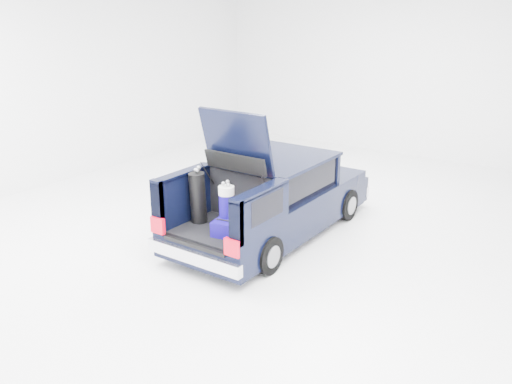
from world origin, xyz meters
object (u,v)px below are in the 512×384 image
Objects in this scene: car at (275,198)px; blue_duffel at (229,229)px; black_golf_bag at (198,197)px; blue_golf_bag at (227,208)px; red_suitcase at (259,211)px.

car is 8.38× the size of blue_duffel.
black_golf_bag is 1.13× the size of blue_golf_bag.
blue_duffel is at bearing -80.96° from car.
red_suitcase is at bearing 19.02° from black_golf_bag.
red_suitcase reaches higher than blue_duffel.
car is 5.53× the size of blue_golf_bag.
blue_golf_bag is at bearing -3.11° from black_golf_bag.
black_golf_bag is (-0.50, -1.55, 0.36)m from car.
black_golf_bag reaches higher than blue_golf_bag.
car reaches higher than red_suitcase.
black_golf_bag reaches higher than blue_duffel.
blue_golf_bag is at bearing -138.08° from red_suitcase.
black_golf_bag is 1.72× the size of blue_duffel.
blue_golf_bag is (0.61, -0.02, -0.05)m from black_golf_bag.
black_golf_bag reaches higher than red_suitcase.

